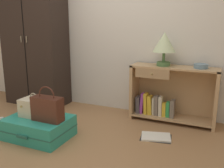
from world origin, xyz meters
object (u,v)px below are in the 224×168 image
Objects in this scene: bowl at (201,66)px; bottle at (2,125)px; train_case at (34,107)px; open_book_on_floor at (156,137)px; suitcase_large at (39,127)px; wardrobe at (35,38)px; table_lamp at (164,44)px; bookshelf at (169,95)px; handbag at (47,108)px.

bowl reaches higher than bottle.
train_case is 1.41m from open_book_on_floor.
train_case reaches higher than suitcase_large.
wardrobe is at bearing -178.34° from bowl.
table_lamp reaches higher than bottle.
bottle is (-1.64, -1.13, -0.93)m from table_lamp.
bookshelf is at bearing 33.52° from bottle.
bookshelf is 0.66m from table_lamp.
open_book_on_floor is at bearing -122.73° from bowl.
wardrobe is 5.35× the size of handbag.
bowl is 2.03m from suitcase_large.
wardrobe is at bearing 133.54° from handbag.
bottle is at bearing -170.63° from train_case.
wardrobe is 1.89× the size of bookshelf.
open_book_on_floor is (1.06, 0.55, -0.36)m from handbag.
bottle is at bearing -145.34° from table_lamp.
wardrobe reaches higher than table_lamp.
bottle is (0.33, -1.07, -0.94)m from wardrobe.
bowl is at bearing 38.21° from handbag.
table_lamp is 1.12× the size of open_book_on_floor.
bookshelf is at bearing 2.07° from wardrobe.
bowl is 0.25× the size of suitcase_large.
bowl reaches higher than bookshelf.
table_lamp is 1.80m from suitcase_large.
suitcase_large is at bearing -22.39° from train_case.
table_lamp reaches higher than open_book_on_floor.
bowl is at bearing 34.75° from suitcase_large.
wardrobe reaches higher than bookshelf.
handbag is at bearing -152.67° from open_book_on_floor.
wardrobe is 1.59m from handbag.
bottle reaches higher than open_book_on_floor.
bookshelf is at bearing 46.74° from handbag.
wardrobe is 1.61m from suitcase_large.
bowl is at bearing 1.66° from wardrobe.
bookshelf is 2.58× the size of table_lamp.
bottle is (-1.73, -1.15, -0.27)m from bookshelf.
table_lamp is (1.98, 0.06, -0.02)m from wardrobe.
table_lamp is at bearing 98.26° from open_book_on_floor.
bowl is at bearing 57.27° from open_book_on_floor.
suitcase_large is at bearing -135.96° from table_lamp.
train_case is (-1.66, -1.07, -0.42)m from bowl.
wardrobe is 1.44m from train_case.
bookshelf is 2.09m from bottle.
wardrobe reaches higher than suitcase_large.
suitcase_large is 0.30m from handbag.
handbag is at bearing -46.46° from wardrobe.
handbag is (-1.43, -1.12, -0.38)m from bowl.
train_case is at bearing -159.10° from open_book_on_floor.
handbag is 1.02× the size of open_book_on_floor.
handbag is at bearing -141.79° from bowl.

